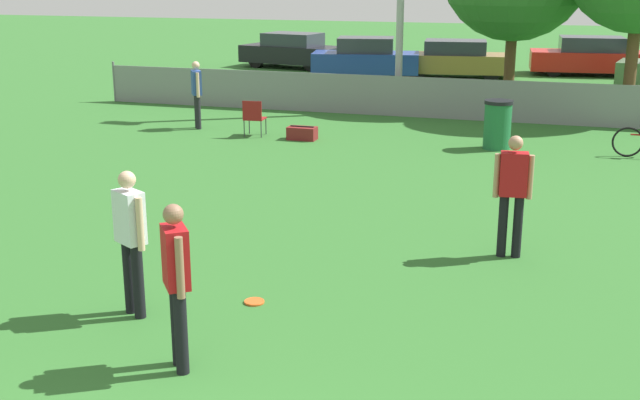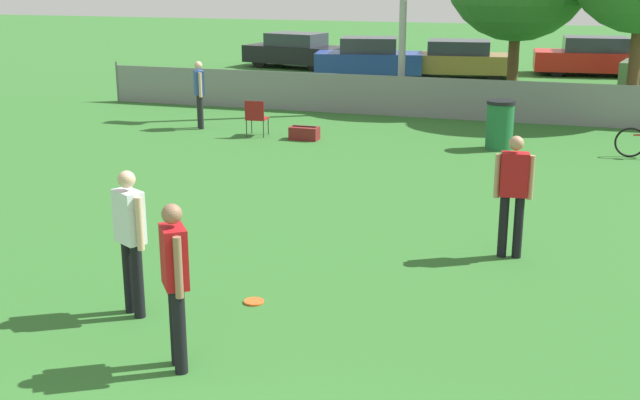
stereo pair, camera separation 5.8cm
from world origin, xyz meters
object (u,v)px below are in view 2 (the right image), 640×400
at_px(player_receiver_white, 130,234).
at_px(parked_car_blue, 369,58).
at_px(frisbee_disc, 254,302).
at_px(parked_car_red, 594,57).
at_px(gear_bag_sideline, 304,133).
at_px(parked_car_dark, 296,51).
at_px(player_thrower_red, 175,276).
at_px(parked_car_tan, 458,59).
at_px(folding_chair_sideline, 256,116).
at_px(spectator_in_blue, 199,91).
at_px(player_defender_red, 513,189).
at_px(trash_bin, 500,125).

xyz_separation_m(player_receiver_white, parked_car_blue, (-2.84, 21.85, -0.28)).
xyz_separation_m(frisbee_disc, parked_car_red, (4.01, 24.37, 0.68)).
distance_m(frisbee_disc, gear_bag_sideline, 9.74).
bearing_deg(parked_car_dark, player_thrower_red, -61.71).
bearing_deg(parked_car_tan, folding_chair_sideline, -110.54).
xyz_separation_m(parked_car_blue, parked_car_tan, (3.20, 0.95, -0.03)).
distance_m(player_receiver_white, spectator_in_blue, 11.52).
height_order(player_thrower_red, parked_car_red, player_thrower_red).
bearing_deg(player_defender_red, trash_bin, 90.56).
bearing_deg(player_receiver_white, parked_car_blue, 126.94).
relative_size(folding_chair_sideline, parked_car_red, 0.19).
relative_size(player_receiver_white, frisbee_disc, 6.94).
bearing_deg(frisbee_disc, spectator_in_blue, 119.16).
relative_size(parked_car_blue, parked_car_tan, 0.93).
height_order(trash_bin, parked_car_tan, parked_car_tan).
relative_size(player_thrower_red, player_defender_red, 1.00).
xyz_separation_m(spectator_in_blue, parked_car_blue, (1.52, 11.18, -0.25)).
relative_size(player_thrower_red, parked_car_red, 0.37).
relative_size(folding_chair_sideline, gear_bag_sideline, 1.30).
bearing_deg(spectator_in_blue, trash_bin, -125.93).
xyz_separation_m(player_thrower_red, parked_car_blue, (-3.94, 22.87, -0.28)).
distance_m(frisbee_disc, folding_chair_sideline, 10.17).
relative_size(player_defender_red, parked_car_dark, 0.38).
bearing_deg(parked_car_tan, parked_car_blue, -170.66).
xyz_separation_m(player_thrower_red, spectator_in_blue, (-5.46, 11.69, -0.02)).
height_order(player_defender_red, folding_chair_sideline, player_defender_red).
xyz_separation_m(trash_bin, parked_car_dark, (-9.58, 13.48, 0.15)).
bearing_deg(frisbee_disc, player_receiver_white, -148.16).
bearing_deg(folding_chair_sideline, spectator_in_blue, -22.02).
distance_m(player_thrower_red, parked_car_blue, 23.21).
xyz_separation_m(frisbee_disc, parked_car_blue, (-4.02, 21.11, 0.70)).
height_order(player_defender_red, gear_bag_sideline, player_defender_red).
bearing_deg(player_defender_red, parked_car_dark, 110.55).
relative_size(player_defender_red, gear_bag_sideline, 2.54).
bearing_deg(trash_bin, parked_car_tan, 102.55).
xyz_separation_m(player_defender_red, parked_car_red, (1.23, 21.79, -0.29)).
xyz_separation_m(spectator_in_blue, parked_car_dark, (-2.12, 13.29, -0.27)).
bearing_deg(parked_car_red, spectator_in_blue, -128.93).
height_order(player_defender_red, parked_car_red, player_defender_red).
height_order(gear_bag_sideline, parked_car_tan, parked_car_tan).
distance_m(player_defender_red, parked_car_red, 21.82).
bearing_deg(frisbee_disc, gear_bag_sideline, 105.31).
distance_m(player_thrower_red, folding_chair_sideline, 11.79).
distance_m(frisbee_disc, parked_car_red, 24.71).
xyz_separation_m(player_thrower_red, gear_bag_sideline, (-2.49, 11.15, -0.83)).
bearing_deg(player_defender_red, parked_car_tan, 94.19).
relative_size(player_defender_red, parked_car_tan, 0.38).
height_order(folding_chair_sideline, trash_bin, trash_bin).
relative_size(player_thrower_red, frisbee_disc, 6.94).
xyz_separation_m(frisbee_disc, parked_car_dark, (-7.66, 23.22, 0.68)).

